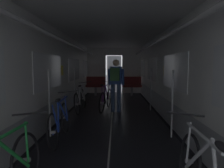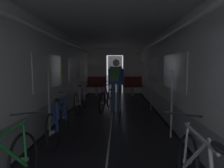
% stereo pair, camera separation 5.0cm
% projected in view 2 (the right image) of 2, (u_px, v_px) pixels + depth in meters
% --- Properties ---
extents(train_car_shell, '(3.14, 12.34, 2.57)m').
position_uv_depth(train_car_shell, '(112.00, 58.00, 5.61)').
color(train_car_shell, black).
rests_on(train_car_shell, ground).
extents(bench_seat_far_left, '(0.98, 0.51, 0.95)m').
position_uv_depth(bench_seat_far_left, '(97.00, 84.00, 10.20)').
color(bench_seat_far_left, gray).
rests_on(bench_seat_far_left, ground).
extents(bench_seat_far_right, '(0.98, 0.51, 0.95)m').
position_uv_depth(bench_seat_far_right, '(132.00, 84.00, 10.15)').
color(bench_seat_far_right, gray).
rests_on(bench_seat_far_right, ground).
extents(bicycle_blue, '(0.44, 1.69, 0.95)m').
position_uv_depth(bicycle_blue, '(59.00, 122.00, 4.04)').
color(bicycle_blue, black).
rests_on(bicycle_blue, ground).
extents(bicycle_white, '(0.44, 1.69, 0.95)m').
position_uv_depth(bicycle_white, '(81.00, 100.00, 6.64)').
color(bicycle_white, black).
rests_on(bicycle_white, ground).
extents(person_cyclist_aisle, '(0.56, 0.43, 1.69)m').
position_uv_depth(person_cyclist_aisle, '(116.00, 81.00, 6.49)').
color(person_cyclist_aisle, '#384C75').
rests_on(person_cyclist_aisle, ground).
extents(bicycle_purple_in_aisle, '(0.47, 1.68, 0.94)m').
position_uv_depth(bicycle_purple_in_aisle, '(106.00, 99.00, 6.82)').
color(bicycle_purple_in_aisle, black).
rests_on(bicycle_purple_in_aisle, ground).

